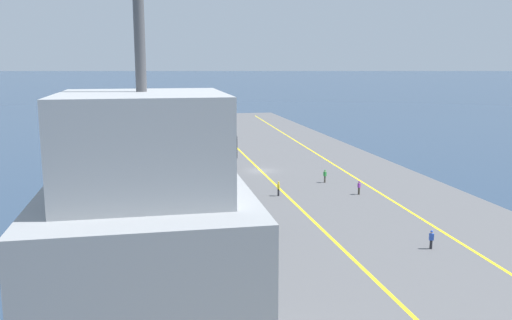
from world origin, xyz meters
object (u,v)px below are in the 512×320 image
Objects in this scene: parked_jet_nearest at (174,209)px; crew_blue_vest at (431,239)px; crew_purple_vest at (359,187)px; island_tower at (148,271)px; crew_green_vest at (325,175)px; crew_yellow_vest at (278,188)px; parked_jet_third at (169,154)px; parked_jet_fourth at (160,139)px; parked_jet_second at (168,174)px.

crew_blue_vest is at bearing -113.79° from parked_jet_nearest.
crew_purple_vest is 45.56m from island_tower.
crew_green_vest is 1.05× the size of crew_blue_vest.
crew_green_vest is at bearing 1.53° from crew_blue_vest.
crew_green_vest is 0.99× the size of crew_yellow_vest.
parked_jet_third is at bearing 31.42° from crew_yellow_vest.
parked_jet_fourth is 9.26× the size of crew_blue_vest.
parked_jet_nearest is 25.56m from crew_purple_vest.
parked_jet_fourth is 38.55m from crew_yellow_vest.
parked_jet_third is 1.07× the size of parked_jet_fourth.
crew_green_vest is 1.04× the size of crew_purple_vest.
parked_jet_fourth reaches higher than parked_jet_nearest.
island_tower is (-42.32, 2.41, 3.98)m from parked_jet_second.
parked_jet_fourth is 0.69× the size of island_tower.
island_tower reaches higher than crew_blue_vest.
crew_blue_vest is at bearing -153.06° from parked_jet_third.
parked_jet_nearest is 0.98× the size of parked_jet_fourth.
parked_jet_fourth is at bearing 32.37° from crew_purple_vest.
crew_green_vest is at bearing -50.18° from parked_jet_nearest.
crew_purple_vest is (-1.23, -10.04, -0.05)m from crew_yellow_vest.
crew_yellow_vest is (-3.91, -13.27, -1.56)m from parked_jet_second.
island_tower reaches higher than crew_green_vest.
parked_jet_fourth reaches higher than parked_jet_second.
parked_jet_third is at bearing -2.68° from parked_jet_second.
parked_jet_fourth is 8.80× the size of crew_green_vest.
crew_yellow_vest is 41.86m from island_tower.
parked_jet_nearest reaches higher than crew_green_vest.
parked_jet_second is 9.09× the size of crew_yellow_vest.
crew_purple_vest is at bearing -147.63° from parked_jet_fourth.
parked_jet_nearest is at bearing 178.63° from parked_jet_third.
island_tower is (-17.06, 24.43, 5.61)m from crew_blue_vest.
parked_jet_third is 9.89× the size of crew_blue_vest.
parked_jet_fourth reaches higher than crew_green_vest.
parked_jet_third is (16.54, -0.77, -0.34)m from parked_jet_second.
crew_purple_vest is 0.08× the size of island_tower.
parked_jet_nearest is 17.69m from crew_yellow_vest.
parked_jet_third is 23.99m from crew_yellow_vest.
parked_jet_third is at bearing 55.01° from crew_green_vest.
parked_jet_nearest is 47.70m from parked_jet_fourth.
island_tower is at bearing 178.39° from parked_jet_fourth.
parked_jet_third is 15.64m from parked_jet_fourth.
island_tower is (-26.76, 2.42, 4.34)m from parked_jet_nearest.
parked_jet_nearest reaches higher than crew_yellow_vest.
parked_jet_second reaches higher than crew_yellow_vest.
parked_jet_third is at bearing -1.37° from parked_jet_nearest.
crew_yellow_vest is (11.65, -13.26, -1.20)m from parked_jet_nearest.
parked_jet_third is 9.40× the size of crew_green_vest.
crew_green_vest is 27.46m from crew_blue_vest.
parked_jet_nearest is at bearing 114.09° from crew_purple_vest.
crew_blue_vest is 0.98× the size of crew_purple_vest.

